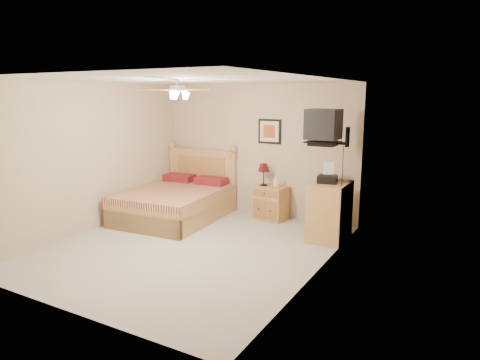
# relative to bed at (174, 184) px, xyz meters

# --- Properties ---
(floor) EXTENTS (4.50, 4.50, 0.00)m
(floor) POSITION_rel_bed_xyz_m (1.15, -1.12, -0.67)
(floor) COLOR #A29C92
(floor) RESTS_ON ground
(ceiling) EXTENTS (4.00, 4.50, 0.04)m
(ceiling) POSITION_rel_bed_xyz_m (1.15, -1.12, 1.83)
(ceiling) COLOR white
(ceiling) RESTS_ON ground
(wall_back) EXTENTS (4.00, 0.04, 2.50)m
(wall_back) POSITION_rel_bed_xyz_m (1.15, 1.13, 0.58)
(wall_back) COLOR tan
(wall_back) RESTS_ON ground
(wall_front) EXTENTS (4.00, 0.04, 2.50)m
(wall_front) POSITION_rel_bed_xyz_m (1.15, -3.37, 0.58)
(wall_front) COLOR tan
(wall_front) RESTS_ON ground
(wall_left) EXTENTS (0.04, 4.50, 2.50)m
(wall_left) POSITION_rel_bed_xyz_m (-0.85, -1.12, 0.58)
(wall_left) COLOR tan
(wall_left) RESTS_ON ground
(wall_right) EXTENTS (0.04, 4.50, 2.50)m
(wall_right) POSITION_rel_bed_xyz_m (3.15, -1.12, 0.58)
(wall_right) COLOR tan
(wall_right) RESTS_ON ground
(bed) EXTENTS (1.70, 2.16, 1.33)m
(bed) POSITION_rel_bed_xyz_m (0.00, 0.00, 0.00)
(bed) COLOR #9F7B42
(bed) RESTS_ON ground
(nightstand) EXTENTS (0.61, 0.49, 0.62)m
(nightstand) POSITION_rel_bed_xyz_m (1.57, 0.88, -0.35)
(nightstand) COLOR #A17131
(nightstand) RESTS_ON ground
(table_lamp) EXTENTS (0.27, 0.27, 0.42)m
(table_lamp) POSITION_rel_bed_xyz_m (1.41, 0.90, 0.17)
(table_lamp) COLOR #511013
(table_lamp) RESTS_ON nightstand
(lotion_bottle) EXTENTS (0.11, 0.11, 0.24)m
(lotion_bottle) POSITION_rel_bed_xyz_m (1.68, 0.87, 0.08)
(lotion_bottle) COLOR silver
(lotion_bottle) RESTS_ON nightstand
(framed_picture) EXTENTS (0.46, 0.04, 0.46)m
(framed_picture) POSITION_rel_bed_xyz_m (1.42, 1.11, 0.95)
(framed_picture) COLOR black
(framed_picture) RESTS_ON wall_back
(dresser) EXTENTS (0.56, 0.80, 0.93)m
(dresser) POSITION_rel_bed_xyz_m (2.88, 0.30, -0.20)
(dresser) COLOR #AF8141
(dresser) RESTS_ON ground
(fax_machine) EXTENTS (0.34, 0.36, 0.31)m
(fax_machine) POSITION_rel_bed_xyz_m (2.84, 0.25, 0.42)
(fax_machine) COLOR black
(fax_machine) RESTS_ON dresser
(magazine_lower) EXTENTS (0.25, 0.30, 0.02)m
(magazine_lower) POSITION_rel_bed_xyz_m (2.89, 0.53, 0.28)
(magazine_lower) COLOR beige
(magazine_lower) RESTS_ON dresser
(magazine_upper) EXTENTS (0.30, 0.35, 0.02)m
(magazine_upper) POSITION_rel_bed_xyz_m (2.92, 0.56, 0.30)
(magazine_upper) COLOR gray
(magazine_upper) RESTS_ON magazine_lower
(wall_tv) EXTENTS (0.56, 0.46, 0.58)m
(wall_tv) POSITION_rel_bed_xyz_m (2.90, 0.22, 1.14)
(wall_tv) COLOR black
(wall_tv) RESTS_ON wall_right
(ceiling_fan) EXTENTS (1.14, 1.14, 0.28)m
(ceiling_fan) POSITION_rel_bed_xyz_m (1.15, -1.32, 1.69)
(ceiling_fan) COLOR white
(ceiling_fan) RESTS_ON ceiling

